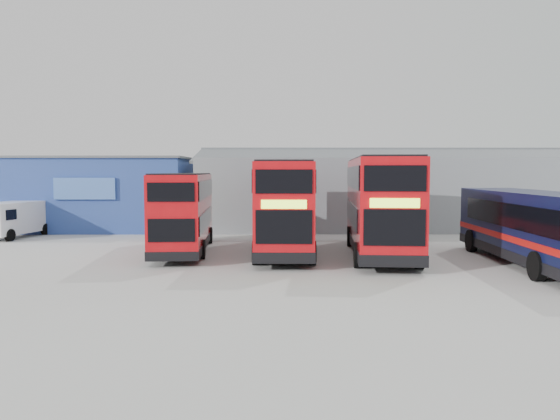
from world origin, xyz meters
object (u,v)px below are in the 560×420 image
object	(u,v)px
double_decker_left	(184,213)
maintenance_shed	(403,191)
office_block	(105,193)
double_decker_right	(380,207)
single_decker_blue	(534,229)
panel_van	(14,218)
double_decker_centre	(285,208)

from	to	relation	value
double_decker_left	maintenance_shed	bearing A→B (deg)	-139.42
office_block	double_decker_right	bearing A→B (deg)	-36.10
single_decker_blue	panel_van	world-z (taller)	single_decker_blue
office_block	panel_van	world-z (taller)	office_block
panel_van	double_decker_right	bearing A→B (deg)	-7.58
double_decker_right	panel_van	xyz separation A→B (m)	(-21.36, 7.19, -1.12)
office_block	single_decker_blue	size ratio (longest dim) A/B	1.03
maintenance_shed	office_block	bearing A→B (deg)	-174.79
maintenance_shed	double_decker_right	bearing A→B (deg)	-107.20
double_decker_right	panel_van	distance (m)	22.57
maintenance_shed	double_decker_centre	world-z (taller)	maintenance_shed
double_decker_left	double_decker_right	xyz separation A→B (m)	(9.77, -0.99, 0.37)
double_decker_right	single_decker_blue	distance (m)	6.92
office_block	double_decker_left	size ratio (longest dim) A/B	1.28
double_decker_centre	maintenance_shed	bearing A→B (deg)	57.90
double_decker_centre	single_decker_blue	xyz separation A→B (m)	(10.70, -4.01, -0.68)
maintenance_shed	single_decker_blue	xyz separation A→B (m)	(1.50, -17.98, -1.01)
maintenance_shed	double_decker_centre	distance (m)	16.74
office_block	double_decker_right	distance (m)	21.59
panel_van	single_decker_blue	bearing A→B (deg)	-9.84
panel_van	double_decker_left	bearing A→B (deg)	-17.14
single_decker_blue	panel_van	xyz separation A→B (m)	(-27.42, 10.45, -0.36)
double_decker_centre	single_decker_blue	world-z (taller)	double_decker_centre
office_block	double_decker_centre	size ratio (longest dim) A/B	1.13
double_decker_centre	panel_van	size ratio (longest dim) A/B	2.03
maintenance_shed	double_decker_centre	bearing A→B (deg)	-123.39
double_decker_left	double_decker_centre	bearing A→B (deg)	174.19
double_decker_centre	panel_van	world-z (taller)	double_decker_centre
panel_van	double_decker_centre	bearing A→B (deg)	-10.04
maintenance_shed	single_decker_blue	distance (m)	18.07
office_block	double_decker_centre	bearing A→B (deg)	-43.08
double_decker_centre	single_decker_blue	distance (m)	11.45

